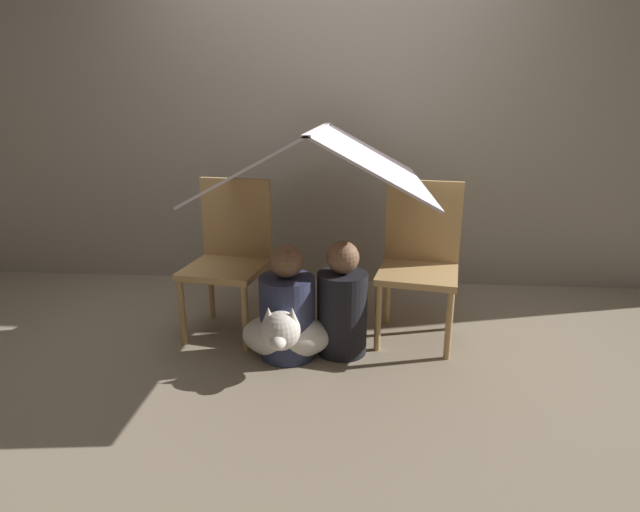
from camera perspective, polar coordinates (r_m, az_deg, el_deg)
ground_plane at (r=2.89m, az=-0.18°, el=-10.04°), size 8.80×8.80×0.00m
wall_back at (r=3.69m, az=1.29°, el=15.95°), size 7.00×0.05×2.50m
chair_left at (r=2.98m, az=-10.24°, el=0.46°), size 0.49×0.49×0.90m
chair_right at (r=2.91m, az=11.34°, el=-0.03°), size 0.51×0.51×0.90m
sheet_canopy at (r=2.70m, az=0.00°, el=11.35°), size 1.11×1.41×0.31m
person_front at (r=2.68m, az=-3.75°, el=-6.24°), size 0.30×0.30×0.62m
person_second at (r=2.71m, az=2.55°, el=-5.71°), size 0.27×0.27×0.63m
dog at (r=2.66m, az=-4.01°, el=-8.92°), size 0.48×0.44×0.36m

